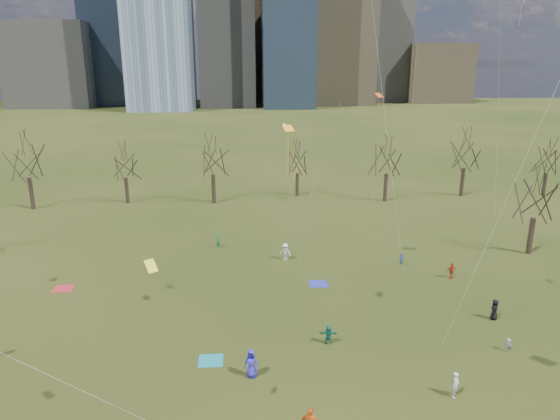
{
  "coord_description": "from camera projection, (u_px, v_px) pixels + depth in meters",
  "views": [
    {
      "loc": [
        -3.15,
        -27.54,
        18.66
      ],
      "look_at": [
        0.0,
        12.0,
        7.0
      ],
      "focal_mm": 32.0,
      "sensor_mm": 36.0,
      "label": 1
    }
  ],
  "objects": [
    {
      "name": "ground",
      "position": [
        295.0,
        368.0,
        31.84
      ],
      "size": [
        500.0,
        500.0,
        0.0
      ],
      "primitive_type": "plane",
      "color": "black",
      "rests_on": "ground"
    },
    {
      "name": "downtown_skyline",
      "position": [
        239.0,
        16.0,
        222.12
      ],
      "size": [
        212.5,
        78.0,
        118.0
      ],
      "color": "slate",
      "rests_on": "ground"
    },
    {
      "name": "bare_tree_row",
      "position": [
        264.0,
        163.0,
        65.71
      ],
      "size": [
        113.04,
        29.8,
        9.5
      ],
      "color": "black",
      "rests_on": "ground"
    },
    {
      "name": "blanket_teal",
      "position": [
        211.0,
        361.0,
        32.57
      ],
      "size": [
        1.6,
        1.5,
        0.03
      ],
      "primitive_type": "cube",
      "color": "teal",
      "rests_on": "ground"
    },
    {
      "name": "blanket_navy",
      "position": [
        318.0,
        284.0,
        43.94
      ],
      "size": [
        1.6,
        1.5,
        0.03
      ],
      "primitive_type": "cube",
      "color": "#232FA5",
      "rests_on": "ground"
    },
    {
      "name": "blanket_crimson",
      "position": [
        63.0,
        289.0,
        42.99
      ],
      "size": [
        1.6,
        1.5,
        0.03
      ],
      "primitive_type": "cube",
      "color": "#B2232A",
      "rests_on": "ground"
    },
    {
      "name": "person_0",
      "position": [
        251.0,
        363.0,
        30.67
      ],
      "size": [
        1.05,
        0.83,
        1.88
      ],
      "primitive_type": "imported",
      "rotation": [
        0.0,
        0.0,
        6.0
      ],
      "color": "#2D29B4",
      "rests_on": "ground"
    },
    {
      "name": "person_1",
      "position": [
        456.0,
        385.0,
        28.9
      ],
      "size": [
        0.64,
        0.69,
        1.58
      ],
      "primitive_type": "imported",
      "rotation": [
        0.0,
        0.0,
        0.96
      ],
      "color": "silver",
      "rests_on": "ground"
    },
    {
      "name": "person_3",
      "position": [
        508.0,
        345.0,
        33.59
      ],
      "size": [
        0.68,
        0.68,
        0.94
      ],
      "primitive_type": "imported",
      "rotation": [
        0.0,
        0.0,
        2.34
      ],
      "color": "slate",
      "rests_on": "ground"
    },
    {
      "name": "person_5",
      "position": [
        329.0,
        334.0,
        34.39
      ],
      "size": [
        1.36,
        0.58,
        1.42
      ],
      "primitive_type": "imported",
      "rotation": [
        0.0,
        0.0,
        3.02
      ],
      "color": "#186D5C",
      "rests_on": "ground"
    },
    {
      "name": "person_6",
      "position": [
        495.0,
        309.0,
        37.67
      ],
      "size": [
        0.9,
        0.94,
        1.62
      ],
      "primitive_type": "imported",
      "rotation": [
        0.0,
        0.0,
        4.02
      ],
      "color": "black",
      "rests_on": "ground"
    },
    {
      "name": "person_8",
      "position": [
        401.0,
        259.0,
        48.03
      ],
      "size": [
        0.53,
        0.62,
        1.11
      ],
      "primitive_type": "imported",
      "rotation": [
        0.0,
        0.0,
        4.93
      ],
      "color": "#274FAB",
      "rests_on": "ground"
    },
    {
      "name": "person_9",
      "position": [
        285.0,
        252.0,
        49.06
      ],
      "size": [
        1.29,
        1.13,
        1.73
      ],
      "primitive_type": "imported",
      "rotation": [
        0.0,
        0.0,
        5.74
      ],
      "color": "silver",
      "rests_on": "ground"
    },
    {
      "name": "person_10",
      "position": [
        451.0,
        270.0,
        44.95
      ],
      "size": [
        0.93,
        0.56,
        1.49
      ],
      "primitive_type": "imported",
      "rotation": [
        0.0,
        0.0,
        0.25
      ],
      "color": "red",
      "rests_on": "ground"
    },
    {
      "name": "person_13",
      "position": [
        218.0,
        241.0,
        52.39
      ],
      "size": [
        0.56,
        0.66,
        1.53
      ],
      "primitive_type": "imported",
      "rotation": [
        0.0,
        0.0,
        1.99
      ],
      "color": "#1A763C",
      "rests_on": "ground"
    },
    {
      "name": "kites_airborne",
      "position": [
        352.0,
        145.0,
        38.57
      ],
      "size": [
        61.17,
        47.62,
        27.26
      ],
      "color": "#FFB015",
      "rests_on": "ground"
    }
  ]
}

